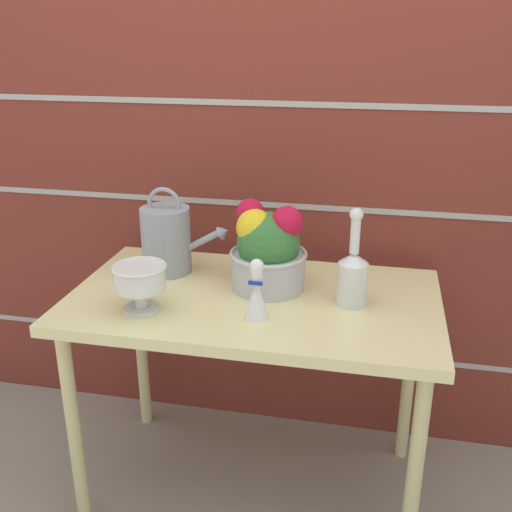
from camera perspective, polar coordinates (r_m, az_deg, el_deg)
ground_plane at (r=2.29m, az=-0.19°, el=-20.85°), size 12.00×12.00×0.00m
brick_wall at (r=2.17m, az=2.25°, el=9.71°), size 3.60×0.08×2.20m
patio_table at (r=1.91m, az=-0.21°, el=-5.94°), size 1.15×0.66×0.74m
watering_can at (r=2.04m, az=-8.46°, el=1.61°), size 0.31×0.17×0.30m
crystal_pedestal_bowl at (r=1.77m, az=-11.00°, el=-2.26°), size 0.16×0.16×0.14m
flower_planter at (r=1.88m, az=1.09°, el=0.59°), size 0.25×0.25×0.28m
glass_decanter at (r=1.80m, az=9.20°, el=-1.70°), size 0.09×0.09×0.30m
figurine_vase at (r=1.70m, az=0.07°, el=-3.70°), size 0.07×0.07×0.18m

